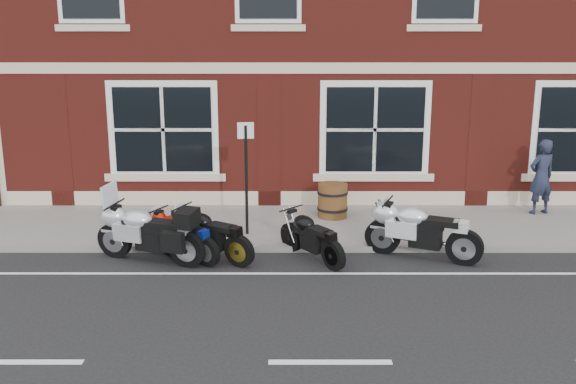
# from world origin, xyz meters

# --- Properties ---
(ground) EXTENTS (80.00, 80.00, 0.00)m
(ground) POSITION_xyz_m (0.00, 0.00, 0.00)
(ground) COLOR black
(ground) RESTS_ON ground
(sidewalk) EXTENTS (30.00, 3.00, 0.12)m
(sidewalk) POSITION_xyz_m (0.00, 3.00, 0.06)
(sidewalk) COLOR slate
(sidewalk) RESTS_ON ground
(kerb) EXTENTS (30.00, 0.16, 0.12)m
(kerb) POSITION_xyz_m (0.00, 1.42, 0.06)
(kerb) COLOR slate
(kerb) RESTS_ON ground
(moto_touring_silver) EXTENTS (2.15, 0.93, 1.47)m
(moto_touring_silver) POSITION_xyz_m (-3.17, 0.86, 0.60)
(moto_touring_silver) COLOR black
(moto_touring_silver) RESTS_ON ground
(moto_sport_red) EXTENTS (1.55, 1.22, 0.84)m
(moto_sport_red) POSITION_xyz_m (-2.56, 1.01, 0.48)
(moto_sport_red) COLOR black
(moto_sport_red) RESTS_ON ground
(moto_sport_black) EXTENTS (1.75, 1.20, 0.90)m
(moto_sport_black) POSITION_xyz_m (-2.04, 0.98, 0.52)
(moto_sport_black) COLOR black
(moto_sport_black) RESTS_ON ground
(moto_sport_silver) EXTENTS (2.09, 1.09, 1.01)m
(moto_sport_silver) POSITION_xyz_m (1.96, 1.02, 0.58)
(moto_sport_silver) COLOR black
(moto_sport_silver) RESTS_ON ground
(moto_naked_black) EXTENTS (1.18, 1.60, 0.84)m
(moto_naked_black) POSITION_xyz_m (-0.11, 0.95, 0.48)
(moto_naked_black) COLOR black
(moto_naked_black) RESTS_ON ground
(pedestrian_left) EXTENTS (0.73, 0.58, 1.73)m
(pedestrian_left) POSITION_xyz_m (5.25, 3.79, 0.99)
(pedestrian_left) COLOR #1C2134
(pedestrian_left) RESTS_ON sidewalk
(barrel_planter) EXTENTS (0.69, 0.69, 0.77)m
(barrel_planter) POSITION_xyz_m (0.46, 3.48, 0.51)
(barrel_planter) COLOR #4C3714
(barrel_planter) RESTS_ON sidewalk
(parking_sign) EXTENTS (0.33, 0.07, 2.32)m
(parking_sign) POSITION_xyz_m (-1.40, 2.20, 1.46)
(parking_sign) COLOR black
(parking_sign) RESTS_ON sidewalk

